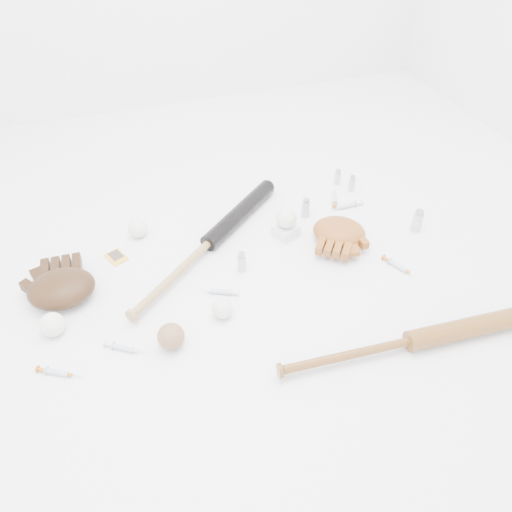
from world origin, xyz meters
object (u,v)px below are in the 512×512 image
object	(u,v)px
glove_dark	(61,288)
pedestal	(286,231)
bat_dark	(209,243)
bat_wood	(411,341)

from	to	relation	value
glove_dark	pedestal	xyz separation A→B (m)	(0.83, 0.07, -0.02)
bat_dark	pedestal	world-z (taller)	bat_dark
bat_dark	glove_dark	xyz separation A→B (m)	(-0.53, -0.08, 0.01)
glove_dark	pedestal	world-z (taller)	glove_dark
bat_wood	glove_dark	world-z (taller)	glove_dark
bat_dark	bat_wood	xyz separation A→B (m)	(0.45, -0.65, -0.00)
bat_dark	glove_dark	bearing A→B (deg)	149.31
bat_wood	glove_dark	distance (m)	1.13
bat_dark	glove_dark	size ratio (longest dim) A/B	3.47
bat_dark	bat_wood	distance (m)	0.79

